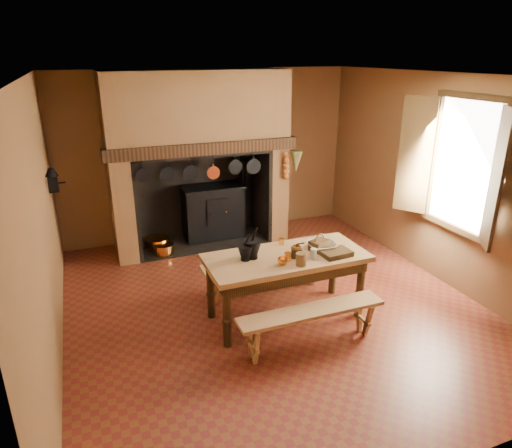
{
  "coord_description": "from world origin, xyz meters",
  "views": [
    {
      "loc": [
        -2.06,
        -4.7,
        3.03
      ],
      "look_at": [
        -0.1,
        0.3,
        1.01
      ],
      "focal_mm": 32.0,
      "sensor_mm": 36.0,
      "label": 1
    }
  ],
  "objects_px": {
    "coffee_grinder": "(296,252)",
    "iron_range": "(213,211)",
    "wicker_basket": "(319,245)",
    "mixing_bowl": "(322,246)",
    "work_table": "(286,265)",
    "bench_front": "(311,319)"
  },
  "relations": [
    {
      "from": "coffee_grinder",
      "to": "iron_range",
      "type": "bearing_deg",
      "value": 113.88
    },
    {
      "from": "iron_range",
      "to": "wicker_basket",
      "type": "xyz_separation_m",
      "value": [
        0.51,
        -2.77,
        0.4
      ]
    },
    {
      "from": "mixing_bowl",
      "to": "wicker_basket",
      "type": "height_order",
      "value": "wicker_basket"
    },
    {
      "from": "mixing_bowl",
      "to": "wicker_basket",
      "type": "xyz_separation_m",
      "value": [
        -0.04,
        -0.01,
        0.03
      ]
    },
    {
      "from": "work_table",
      "to": "bench_front",
      "type": "bearing_deg",
      "value": -90.0
    },
    {
      "from": "work_table",
      "to": "mixing_bowl",
      "type": "height_order",
      "value": "mixing_bowl"
    },
    {
      "from": "mixing_bowl",
      "to": "iron_range",
      "type": "bearing_deg",
      "value": 101.27
    },
    {
      "from": "work_table",
      "to": "coffee_grinder",
      "type": "distance_m",
      "value": 0.23
    },
    {
      "from": "iron_range",
      "to": "mixing_bowl",
      "type": "distance_m",
      "value": 2.84
    },
    {
      "from": "bench_front",
      "to": "wicker_basket",
      "type": "xyz_separation_m",
      "value": [
        0.43,
        0.66,
        0.54
      ]
    },
    {
      "from": "iron_range",
      "to": "work_table",
      "type": "bearing_deg",
      "value": -88.3
    },
    {
      "from": "iron_range",
      "to": "bench_front",
      "type": "relative_size",
      "value": 0.97
    },
    {
      "from": "iron_range",
      "to": "coffee_grinder",
      "type": "xyz_separation_m",
      "value": [
        0.16,
        -2.86,
        0.4
      ]
    },
    {
      "from": "wicker_basket",
      "to": "coffee_grinder",
      "type": "bearing_deg",
      "value": 172.99
    },
    {
      "from": "bench_front",
      "to": "work_table",
      "type": "bearing_deg",
      "value": 90.0
    },
    {
      "from": "iron_range",
      "to": "work_table",
      "type": "height_order",
      "value": "iron_range"
    },
    {
      "from": "work_table",
      "to": "coffee_grinder",
      "type": "relative_size",
      "value": 10.5
    },
    {
      "from": "work_table",
      "to": "coffee_grinder",
      "type": "height_order",
      "value": "coffee_grinder"
    },
    {
      "from": "coffee_grinder",
      "to": "mixing_bowl",
      "type": "relative_size",
      "value": 0.52
    },
    {
      "from": "coffee_grinder",
      "to": "wicker_basket",
      "type": "distance_m",
      "value": 0.36
    },
    {
      "from": "wicker_basket",
      "to": "work_table",
      "type": "bearing_deg",
      "value": 158.3
    },
    {
      "from": "iron_range",
      "to": "wicker_basket",
      "type": "bearing_deg",
      "value": -79.57
    }
  ]
}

